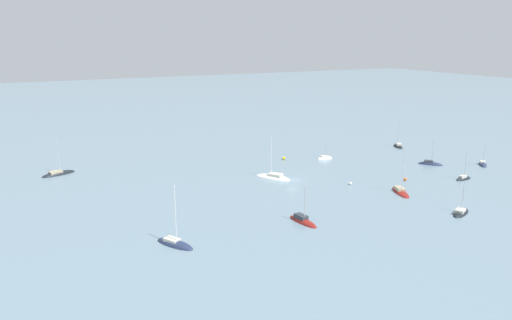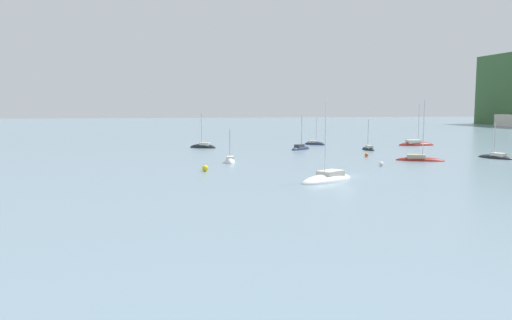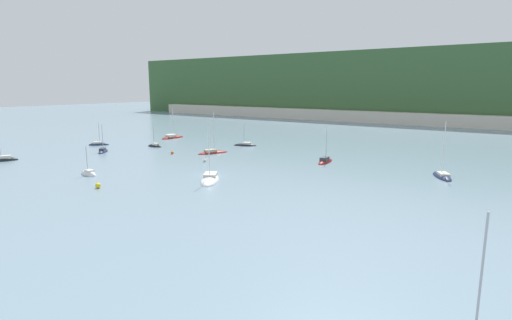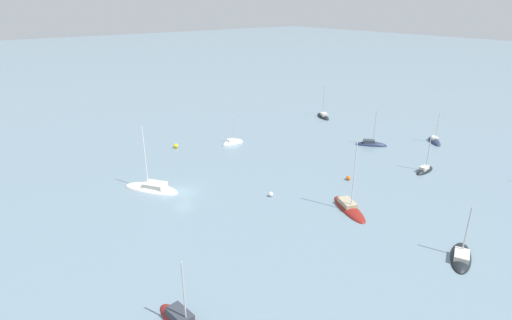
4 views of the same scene
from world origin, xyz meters
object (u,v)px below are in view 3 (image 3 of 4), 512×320
at_px(sailboat_6, 155,146).
at_px(sailboat_9, 172,138).
at_px(sailboat_0, 213,153).
at_px(sailboat_8, 245,145).
at_px(sailboat_4, 3,161).
at_px(mooring_buoy_0, 172,153).
at_px(sailboat_5, 442,177).
at_px(sailboat_7, 325,162).
at_px(mooring_buoy_2, 205,160).
at_px(mooring_buoy_1, 98,186).
at_px(sailboat_3, 99,145).
at_px(sailboat_10, 89,175).
at_px(sailboat_11, 103,152).
at_px(sailboat_1, 210,180).

bearing_deg(sailboat_6, sailboat_9, -62.56).
bearing_deg(sailboat_0, sailboat_8, 26.83).
xyz_separation_m(sailboat_4, mooring_buoy_0, (23.99, 28.22, 0.26)).
bearing_deg(sailboat_5, sailboat_4, 86.85).
xyz_separation_m(sailboat_7, mooring_buoy_2, (-22.06, -14.65, 0.23)).
relative_size(mooring_buoy_0, mooring_buoy_1, 0.81).
xyz_separation_m(sailboat_7, sailboat_9, (-58.30, 9.84, -0.01)).
height_order(sailboat_3, sailboat_9, sailboat_9).
bearing_deg(sailboat_7, sailboat_8, 64.08).
xyz_separation_m(sailboat_0, sailboat_10, (-2.67, -32.06, -0.06)).
bearing_deg(sailboat_7, mooring_buoy_2, 116.50).
relative_size(sailboat_8, mooring_buoy_1, 7.93).
xyz_separation_m(sailboat_5, mooring_buoy_0, (-59.43, -10.55, 0.27)).
bearing_deg(sailboat_11, sailboat_10, -170.72).
bearing_deg(sailboat_1, sailboat_9, -161.29).
bearing_deg(sailboat_1, sailboat_11, -134.41).
distance_m(sailboat_1, sailboat_10, 23.72).
bearing_deg(sailboat_4, mooring_buoy_2, 149.65).
distance_m(sailboat_1, sailboat_4, 51.93).
bearing_deg(sailboat_6, mooring_buoy_1, 123.16).
xyz_separation_m(sailboat_3, sailboat_7, (63.83, 13.05, 0.04)).
height_order(sailboat_1, sailboat_7, sailboat_1).
distance_m(sailboat_0, mooring_buoy_0, 9.88).
relative_size(sailboat_1, sailboat_7, 1.39).
bearing_deg(sailboat_10, sailboat_11, -35.68).
bearing_deg(sailboat_3, sailboat_7, -34.94).
bearing_deg(sailboat_4, sailboat_6, -172.41).
distance_m(sailboat_0, sailboat_9, 33.68).
xyz_separation_m(mooring_buoy_0, mooring_buoy_1, (14.95, -30.36, 0.08)).
height_order(sailboat_9, mooring_buoy_0, sailboat_9).
height_order(sailboat_6, sailboat_7, sailboat_7).
distance_m(sailboat_8, sailboat_11, 37.38).
bearing_deg(mooring_buoy_0, sailboat_1, -31.00).
bearing_deg(sailboat_5, sailboat_1, 100.65).
relative_size(sailboat_4, mooring_buoy_0, 11.99).
xyz_separation_m(sailboat_4, sailboat_8, (30.40, 49.73, -0.01)).
distance_m(sailboat_8, mooring_buoy_2, 25.61).
bearing_deg(mooring_buoy_1, sailboat_3, 146.25).
xyz_separation_m(sailboat_4, sailboat_7, (59.58, 39.78, 0.02)).
bearing_deg(sailboat_6, sailboat_7, -177.52).
bearing_deg(mooring_buoy_0, sailboat_6, 156.46).
distance_m(sailboat_1, sailboat_8, 42.44).
xyz_separation_m(sailboat_0, sailboat_6, (-20.32, -0.86, -0.02)).
xyz_separation_m(sailboat_11, mooring_buoy_0, (16.40, 8.10, 0.25)).
height_order(sailboat_10, mooring_buoy_0, sailboat_10).
bearing_deg(mooring_buoy_1, sailboat_1, 51.52).
bearing_deg(sailboat_9, sailboat_11, -167.48).
relative_size(sailboat_5, sailboat_8, 1.59).
xyz_separation_m(sailboat_9, mooring_buoy_2, (36.25, -24.49, 0.24)).
relative_size(sailboat_11, mooring_buoy_0, 10.96).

